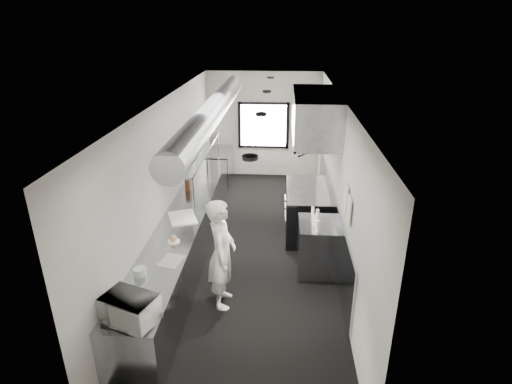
% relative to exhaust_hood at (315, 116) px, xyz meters
% --- Properties ---
extents(floor, '(3.00, 8.00, 0.01)m').
position_rel_exhaust_hood_xyz_m(floor, '(-1.10, -0.70, -2.39)').
color(floor, black).
rests_on(floor, ground).
extents(ceiling, '(3.00, 8.00, 0.01)m').
position_rel_exhaust_hood_xyz_m(ceiling, '(-1.10, -0.70, 0.41)').
color(ceiling, white).
rests_on(ceiling, wall_back).
extents(wall_back, '(3.00, 0.02, 2.80)m').
position_rel_exhaust_hood_xyz_m(wall_back, '(-1.10, 3.30, -0.99)').
color(wall_back, beige).
rests_on(wall_back, floor).
extents(wall_front, '(3.00, 0.02, 2.80)m').
position_rel_exhaust_hood_xyz_m(wall_front, '(-1.10, -4.70, -0.99)').
color(wall_front, beige).
rests_on(wall_front, floor).
extents(wall_left, '(0.02, 8.00, 2.80)m').
position_rel_exhaust_hood_xyz_m(wall_left, '(-2.60, -0.70, -0.99)').
color(wall_left, beige).
rests_on(wall_left, floor).
extents(wall_right, '(0.02, 8.00, 2.80)m').
position_rel_exhaust_hood_xyz_m(wall_right, '(0.40, -0.70, -0.99)').
color(wall_right, beige).
rests_on(wall_right, floor).
extents(wall_cladding, '(0.03, 5.50, 1.10)m').
position_rel_exhaust_hood_xyz_m(wall_cladding, '(0.38, -0.40, -1.84)').
color(wall_cladding, gray).
rests_on(wall_cladding, wall_right).
extents(hvac_duct, '(0.40, 6.40, 0.40)m').
position_rel_exhaust_hood_xyz_m(hvac_duct, '(-1.80, -0.30, 0.16)').
color(hvac_duct, '#97989F').
rests_on(hvac_duct, ceiling).
extents(service_window, '(1.36, 0.05, 1.25)m').
position_rel_exhaust_hood_xyz_m(service_window, '(-1.10, 3.26, -0.99)').
color(service_window, white).
rests_on(service_window, wall_back).
extents(exhaust_hood, '(0.81, 2.20, 0.88)m').
position_rel_exhaust_hood_xyz_m(exhaust_hood, '(0.00, 0.00, 0.00)').
color(exhaust_hood, gray).
rests_on(exhaust_hood, ceiling).
extents(prep_counter, '(0.70, 6.00, 0.90)m').
position_rel_exhaust_hood_xyz_m(prep_counter, '(-2.25, -1.20, -1.94)').
color(prep_counter, gray).
rests_on(prep_counter, floor).
extents(pass_shelf, '(0.45, 3.00, 0.68)m').
position_rel_exhaust_hood_xyz_m(pass_shelf, '(-2.29, 0.30, -0.86)').
color(pass_shelf, gray).
rests_on(pass_shelf, prep_counter).
extents(range, '(0.88, 1.60, 0.94)m').
position_rel_exhaust_hood_xyz_m(range, '(-0.06, 0.00, -1.92)').
color(range, black).
rests_on(range, floor).
extents(bottle_station, '(0.65, 0.80, 0.90)m').
position_rel_exhaust_hood_xyz_m(bottle_station, '(0.05, -1.40, -1.94)').
color(bottle_station, gray).
rests_on(bottle_station, floor).
extents(far_work_table, '(0.70, 1.20, 0.90)m').
position_rel_exhaust_hood_xyz_m(far_work_table, '(-2.25, 2.50, -1.94)').
color(far_work_table, gray).
rests_on(far_work_table, floor).
extents(notice_sheet_a, '(0.02, 0.28, 0.38)m').
position_rel_exhaust_hood_xyz_m(notice_sheet_a, '(0.37, -1.90, -0.79)').
color(notice_sheet_a, silver).
rests_on(notice_sheet_a, wall_right).
extents(notice_sheet_b, '(0.02, 0.28, 0.38)m').
position_rel_exhaust_hood_xyz_m(notice_sheet_b, '(0.37, -2.25, -0.84)').
color(notice_sheet_b, silver).
rests_on(notice_sheet_b, wall_right).
extents(line_cook, '(0.44, 0.64, 1.71)m').
position_rel_exhaust_hood_xyz_m(line_cook, '(-1.43, -2.39, -1.53)').
color(line_cook, white).
rests_on(line_cook, floor).
extents(microwave, '(0.65, 0.57, 0.32)m').
position_rel_exhaust_hood_xyz_m(microwave, '(-2.22, -3.95, -1.33)').
color(microwave, silver).
rests_on(microwave, prep_counter).
extents(deli_tub_a, '(0.18, 0.18, 0.11)m').
position_rel_exhaust_hood_xyz_m(deli_tub_a, '(-2.41, -3.05, -1.44)').
color(deli_tub_a, beige).
rests_on(deli_tub_a, prep_counter).
extents(deli_tub_b, '(0.16, 0.16, 0.11)m').
position_rel_exhaust_hood_xyz_m(deli_tub_b, '(-2.42, -3.07, -1.44)').
color(deli_tub_b, beige).
rests_on(deli_tub_b, prep_counter).
extents(newspaper, '(0.36, 0.41, 0.01)m').
position_rel_exhaust_hood_xyz_m(newspaper, '(-2.09, -2.70, -1.49)').
color(newspaper, silver).
rests_on(newspaper, prep_counter).
extents(small_plate, '(0.24, 0.24, 0.02)m').
position_rel_exhaust_hood_xyz_m(small_plate, '(-2.19, -2.16, -1.48)').
color(small_plate, white).
rests_on(small_plate, prep_counter).
extents(pastry, '(0.10, 0.10, 0.10)m').
position_rel_exhaust_hood_xyz_m(pastry, '(-2.19, -2.16, -1.43)').
color(pastry, tan).
rests_on(pastry, small_plate).
extents(cutting_board, '(0.61, 0.69, 0.02)m').
position_rel_exhaust_hood_xyz_m(cutting_board, '(-2.25, -1.35, -1.48)').
color(cutting_board, white).
rests_on(cutting_board, prep_counter).
extents(knife_block, '(0.13, 0.23, 0.24)m').
position_rel_exhaust_hood_xyz_m(knife_block, '(-2.40, -0.06, -1.37)').
color(knife_block, '#57341E').
rests_on(knife_block, prep_counter).
extents(plate_stack_a, '(0.22, 0.22, 0.26)m').
position_rel_exhaust_hood_xyz_m(plate_stack_a, '(-2.27, -0.46, -0.69)').
color(plate_stack_a, white).
rests_on(plate_stack_a, pass_shelf).
extents(plate_stack_b, '(0.24, 0.24, 0.28)m').
position_rel_exhaust_hood_xyz_m(plate_stack_b, '(-2.27, 0.15, -0.68)').
color(plate_stack_b, white).
rests_on(plate_stack_b, pass_shelf).
extents(plate_stack_c, '(0.28, 0.28, 0.37)m').
position_rel_exhaust_hood_xyz_m(plate_stack_c, '(-2.29, 0.41, -0.64)').
color(plate_stack_c, white).
rests_on(plate_stack_c, pass_shelf).
extents(plate_stack_d, '(0.25, 0.25, 0.34)m').
position_rel_exhaust_hood_xyz_m(plate_stack_d, '(-2.29, 1.14, -0.65)').
color(plate_stack_d, white).
rests_on(plate_stack_d, pass_shelf).
extents(squeeze_bottle_a, '(0.07, 0.07, 0.20)m').
position_rel_exhaust_hood_xyz_m(squeeze_bottle_a, '(0.01, -1.69, -1.39)').
color(squeeze_bottle_a, white).
rests_on(squeeze_bottle_a, bottle_station).
extents(squeeze_bottle_b, '(0.07, 0.07, 0.16)m').
position_rel_exhaust_hood_xyz_m(squeeze_bottle_b, '(0.00, -1.51, -1.41)').
color(squeeze_bottle_b, white).
rests_on(squeeze_bottle_b, bottle_station).
extents(squeeze_bottle_c, '(0.07, 0.07, 0.17)m').
position_rel_exhaust_hood_xyz_m(squeeze_bottle_c, '(-0.03, -1.44, -1.41)').
color(squeeze_bottle_c, white).
rests_on(squeeze_bottle_c, bottle_station).
extents(squeeze_bottle_d, '(0.06, 0.06, 0.17)m').
position_rel_exhaust_hood_xyz_m(squeeze_bottle_d, '(0.04, -1.21, -1.41)').
color(squeeze_bottle_d, white).
rests_on(squeeze_bottle_d, bottle_station).
extents(squeeze_bottle_e, '(0.07, 0.07, 0.16)m').
position_rel_exhaust_hood_xyz_m(squeeze_bottle_e, '(-0.03, -1.08, -1.41)').
color(squeeze_bottle_e, white).
rests_on(squeeze_bottle_e, bottle_station).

